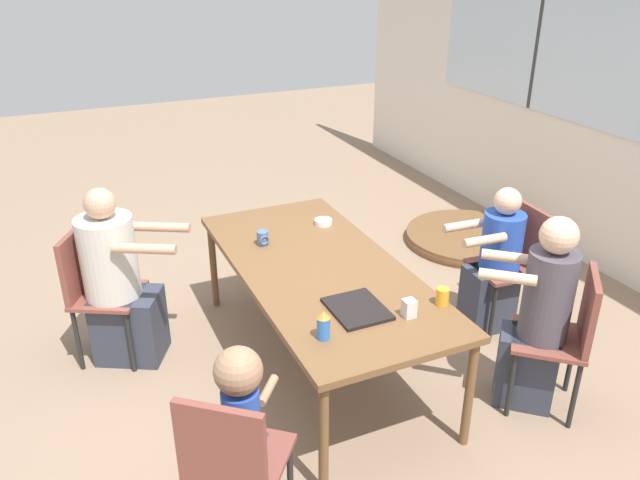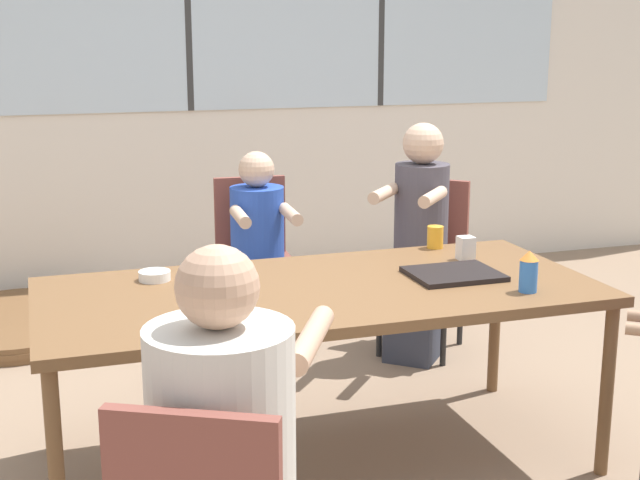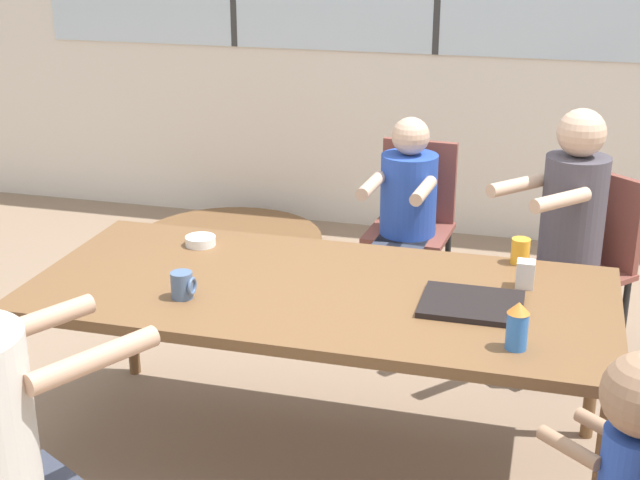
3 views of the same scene
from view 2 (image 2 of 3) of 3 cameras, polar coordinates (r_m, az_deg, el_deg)
The scene contains 14 objects.
ground_plane at distance 3.60m, azimuth -0.00°, elevation -13.97°, with size 16.00×16.00×0.00m, color #8C725B.
wall_back_with_windows at distance 5.83m, azimuth -8.43°, elevation 10.99°, with size 8.40×0.08×2.80m.
dining_table at distance 3.34m, azimuth -0.00°, elevation -3.80°, with size 2.08×0.95×0.71m.
chair_for_man_blue_shirt at distance 4.75m, azimuth -4.29°, elevation -0.31°, with size 0.43×0.43×0.89m.
chair_for_man_teal_shirt at distance 4.70m, azimuth 6.89°, elevation -0.51°, with size 0.56×0.56×0.89m.
person_man_blue_shirt at distance 4.60m, azimuth -3.92°, elevation -1.47°, with size 0.33×0.54×1.05m.
person_man_teal_shirt at distance 4.55m, azimuth 6.34°, elevation -0.66°, with size 0.53×0.55×1.20m.
food_tray_dark at distance 3.51m, azimuth 8.55°, elevation -2.16°, with size 0.34×0.28×0.02m.
coffee_mug at distance 3.01m, azimuth -6.61°, elevation -3.93°, with size 0.08×0.08×0.09m.
sippy_cup at distance 3.34m, azimuth 13.21°, elevation -1.93°, with size 0.07×0.07×0.16m.
juice_glass at distance 3.95m, azimuth 7.39°, elevation 0.19°, with size 0.07×0.07×0.10m.
milk_carton_small at distance 3.76m, azimuth 9.31°, elevation -0.52°, with size 0.06×0.06×0.10m.
bowl_white_shallow at distance 3.47m, azimuth -10.54°, elevation -2.26°, with size 0.12×0.12×0.04m.
folded_table_stack at distance 5.29m, azimuth -18.74°, elevation -5.08°, with size 1.15×1.15×0.09m.
Camera 2 is at (-0.99, -3.04, 1.64)m, focal length 50.00 mm.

